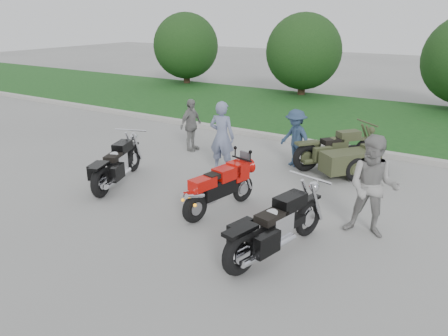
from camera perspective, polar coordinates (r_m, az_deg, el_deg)
The scene contains 13 objects.
ground at distance 9.38m, azimuth -4.88°, elevation -5.50°, with size 80.00×80.00×0.00m, color #9F9F9A.
curb at distance 14.30m, azimuth 9.61°, elevation 3.57°, with size 60.00×0.30×0.15m, color #AAA8A0.
grass_strip at distance 18.10m, azimuth 14.76°, elevation 6.58°, with size 60.00×8.00×0.14m, color #296322.
tree_far_left at distance 25.35m, azimuth -5.00°, elevation 15.61°, with size 3.60×3.60×4.00m.
tree_mid_left at distance 21.90m, azimuth 10.36°, elevation 14.73°, with size 3.60×3.60×4.00m.
sportbike_red at distance 9.05m, azimuth -0.71°, elevation -2.45°, with size 0.65×2.02×0.97m.
cruiser_left at distance 10.84m, azimuth -13.91°, elevation 0.30°, with size 1.01×2.40×0.96m.
cruiser_right at distance 7.53m, azimuth 6.49°, elevation -7.92°, with size 0.76×2.55×1.00m.
cruiser_sidecar at distance 11.69m, azimuth 15.23°, elevation 1.47°, with size 2.11×2.36×0.99m.
person_stripe at distance 11.32m, azimuth -0.28°, elevation 4.10°, with size 0.68×0.45×1.87m, color slate.
person_grey at distance 8.43m, azimuth 18.89°, elevation -2.36°, with size 0.94×0.74×1.94m, color #969591.
person_denim at distance 11.93m, azimuth 9.29°, elevation 3.88°, with size 1.01×0.58×1.56m, color navy.
person_back at distance 13.17m, azimuth -4.34°, elevation 5.62°, with size 0.92×0.38×1.58m, color gray.
Camera 1 is at (5.15, -6.75, 3.99)m, focal length 35.00 mm.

